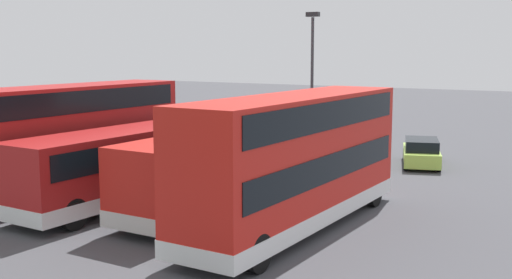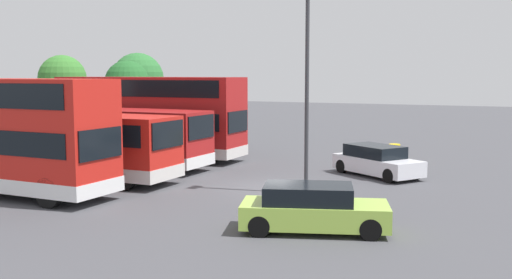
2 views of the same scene
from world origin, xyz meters
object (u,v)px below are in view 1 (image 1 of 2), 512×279
Objects in this scene: bus_double_decker_near_end at (297,158)px; lamp_post_tall at (312,76)px; bus_single_deck_third at (133,162)px; car_hatchback_silver at (245,139)px; car_small_green at (421,152)px; bus_double_decker_fourth at (72,135)px; waste_bin_yellow at (178,137)px; bus_single_deck_second at (222,167)px.

lamp_post_tall is (5.12, -11.63, 2.23)m from bus_double_decker_near_end.
car_hatchback_silver is at bearing -77.42° from bus_single_deck_third.
car_hatchback_silver and car_small_green have the same top height.
bus_single_deck_third is 0.99× the size of bus_double_decker_fourth.
car_hatchback_silver is 4.90× the size of waste_bin_yellow.
waste_bin_yellow is (4.98, 0.22, -0.23)m from car_hatchback_silver.
bus_single_deck_second is 2.21× the size of car_hatchback_silver.
bus_double_decker_fourth is (3.45, -0.04, 0.83)m from bus_single_deck_third.
lamp_post_tall is at bearing -82.33° from bus_single_deck_second.
lamp_post_tall reaches higher than bus_double_decker_fourth.
bus_single_deck_second is (3.69, -0.98, -0.83)m from bus_double_decker_near_end.
bus_single_deck_second is 13.44m from car_small_green.
bus_double_decker_near_end is 1.03× the size of bus_double_decker_fourth.
bus_single_deck_third is 13.48m from car_hatchback_silver.
bus_double_decker_near_end is 2.47× the size of car_hatchback_silver.
bus_single_deck_third is 2.39× the size of car_hatchback_silver.
car_hatchback_silver is 4.99m from waste_bin_yellow.
waste_bin_yellow is at bearing -40.35° from bus_double_decker_near_end.
bus_single_deck_second is 11.17m from lamp_post_tall.
bus_single_deck_third is 15.71m from car_small_green.
bus_single_deck_second is at bearing 118.43° from car_hatchback_silver.
car_hatchback_silver is (10.31, -13.21, -1.75)m from bus_double_decker_near_end.
bus_single_deck_second is 0.92× the size of bus_double_decker_fourth.
car_hatchback_silver is 0.98× the size of car_small_green.
bus_double_decker_fourth is (7.14, 0.85, 0.83)m from bus_single_deck_second.
lamp_post_tall is at bearing -66.23° from bus_double_decker_near_end.
bus_single_deck_third is at bearing 121.51° from waste_bin_yellow.
car_small_green is (-11.06, -13.68, -1.75)m from bus_double_decker_fourth.
lamp_post_tall is (1.43, -10.65, 3.06)m from bus_single_deck_second.
bus_double_decker_fourth reaches higher than car_small_green.
car_hatchback_silver is at bearing -52.04° from bus_double_decker_near_end.
car_small_green is at bearing -90.96° from bus_double_decker_near_end.
car_small_green is 0.59× the size of lamp_post_tall.
bus_double_decker_near_end reaches higher than bus_single_deck_second.
bus_single_deck_second is at bearing 73.01° from car_small_green.
bus_single_deck_second reaches higher than waste_bin_yellow.
car_hatchback_silver is at bearing -177.45° from waste_bin_yellow.
car_hatchback_silver is 6.72m from lamp_post_tall.
lamp_post_tall reaches higher than bus_single_deck_second.
bus_single_deck_second is at bearing -166.40° from bus_single_deck_third.
bus_single_deck_third is 15.18m from waste_bin_yellow.
bus_double_decker_fourth is 13.21m from car_hatchback_silver.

